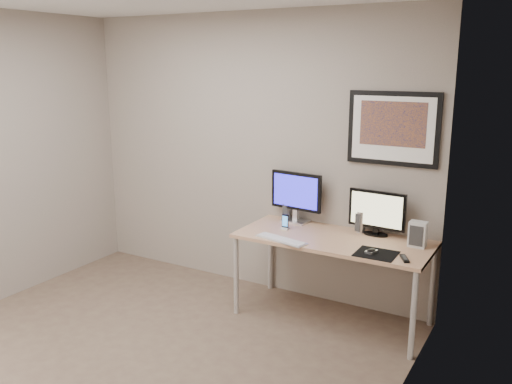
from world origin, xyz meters
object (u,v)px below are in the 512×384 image
(phone_dock, at_px, (285,222))
(speaker_left, at_px, (287,210))
(monitor_large, at_px, (296,195))
(keyboard, at_px, (281,239))
(desk, at_px, (333,245))
(framed_art, at_px, (393,129))
(fan_unit, at_px, (418,234))
(monitor_tv, at_px, (377,212))
(speaker_right, at_px, (361,222))

(phone_dock, bearing_deg, speaker_left, 112.96)
(monitor_large, distance_m, keyboard, 0.60)
(desk, height_order, monitor_large, monitor_large)
(framed_art, xyz_separation_m, phone_dock, (-0.80, -0.32, -0.82))
(desk, height_order, fan_unit, fan_unit)
(monitor_tv, distance_m, speaker_right, 0.18)
(speaker_right, height_order, keyboard, speaker_right)
(monitor_large, xyz_separation_m, monitor_tv, (0.75, -0.02, -0.05))
(monitor_large, relative_size, monitor_tv, 1.03)
(framed_art, height_order, fan_unit, framed_art)
(desk, relative_size, fan_unit, 7.85)
(speaker_right, distance_m, keyboard, 0.73)
(framed_art, relative_size, speaker_right, 4.09)
(desk, height_order, speaker_left, speaker_left)
(framed_art, relative_size, fan_unit, 3.68)
(desk, xyz_separation_m, monitor_tv, (0.28, 0.24, 0.27))
(desk, bearing_deg, phone_dock, 178.56)
(desk, relative_size, monitor_large, 3.18)
(monitor_large, bearing_deg, keyboard, -70.79)
(speaker_left, relative_size, fan_unit, 0.83)
(desk, distance_m, phone_dock, 0.47)
(speaker_left, distance_m, keyboard, 0.62)
(monitor_large, bearing_deg, monitor_tv, 4.12)
(speaker_left, height_order, speaker_right, speaker_right)
(monitor_large, xyz_separation_m, phone_dock, (0.02, -0.25, -0.19))
(phone_dock, height_order, fan_unit, fan_unit)
(phone_dock, bearing_deg, framed_art, 20.36)
(speaker_right, bearing_deg, framed_art, 42.32)
(desk, distance_m, monitor_tv, 0.46)
(framed_art, distance_m, keyboard, 1.28)
(keyboard, bearing_deg, speaker_right, 59.65)
(framed_art, xyz_separation_m, monitor_tv, (-0.07, -0.09, -0.69))
(speaker_right, xyz_separation_m, phone_dock, (-0.60, -0.24, -0.02))
(speaker_right, bearing_deg, monitor_tv, 15.36)
(speaker_left, bearing_deg, desk, -29.21)
(desk, bearing_deg, framed_art, 43.46)
(framed_art, relative_size, keyboard, 1.63)
(monitor_large, xyz_separation_m, fan_unit, (1.13, -0.14, -0.15))
(framed_art, relative_size, phone_dock, 5.60)
(phone_dock, bearing_deg, monitor_large, 93.01)
(keyboard, xyz_separation_m, fan_unit, (1.00, 0.40, 0.09))
(framed_art, height_order, speaker_right, framed_art)
(monitor_large, relative_size, speaker_left, 2.97)
(monitor_tv, bearing_deg, speaker_right, 176.42)
(monitor_tv, height_order, fan_unit, monitor_tv)
(monitor_large, bearing_deg, speaker_left, 168.67)
(monitor_tv, bearing_deg, phone_dock, -159.55)
(framed_art, distance_m, speaker_right, 0.83)
(keyboard, bearing_deg, framed_art, 53.26)
(desk, height_order, framed_art, framed_art)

